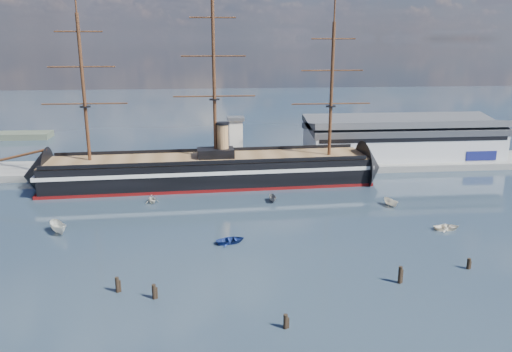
{
  "coord_description": "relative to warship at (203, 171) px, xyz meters",
  "views": [
    {
      "loc": [
        -5.43,
        -75.0,
        39.47
      ],
      "look_at": [
        5.4,
        35.0,
        9.0
      ],
      "focal_mm": 35.0,
      "sensor_mm": 36.0,
      "label": 1
    }
  ],
  "objects": [
    {
      "name": "motorboat_f",
      "position": [
        45.74,
        -23.43,
        -4.04
      ],
      "size": [
        6.07,
        3.63,
        2.28
      ],
      "primitive_type": "imported",
      "rotation": [
        0.0,
        0.0,
        0.29
      ],
      "color": "white",
      "rests_on": "ground"
    },
    {
      "name": "piling_near_left",
      "position": [
        -7.36,
        -63.29,
        -4.04
      ],
      "size": [
        0.64,
        0.64,
        3.15
      ],
      "primitive_type": "cylinder",
      "color": "black",
      "rests_on": "ground"
    },
    {
      "name": "piling_far_right",
      "position": [
        47.15,
        -58.08,
        -4.04
      ],
      "size": [
        0.64,
        0.64,
        2.69
      ],
      "primitive_type": "cylinder",
      "color": "black",
      "rests_on": "ground"
    },
    {
      "name": "piling_near_right",
      "position": [
        32.99,
        -62.05,
        -4.04
      ],
      "size": [
        0.64,
        0.64,
        3.71
      ],
      "primitive_type": "cylinder",
      "color": "black",
      "rests_on": "ground"
    },
    {
      "name": "piling_extra",
      "position": [
        -13.46,
        -60.53,
        -4.04
      ],
      "size": [
        0.64,
        0.64,
        3.28
      ],
      "primitive_type": "cylinder",
      "color": "black",
      "rests_on": "ground"
    },
    {
      "name": "quay_tower",
      "position": [
        10.09,
        13.0,
        5.72
      ],
      "size": [
        5.0,
        5.0,
        15.0
      ],
      "color": "silver",
      "rests_on": "ground"
    },
    {
      "name": "motorboat_a",
      "position": [
        -29.98,
        -33.67,
        -4.04
      ],
      "size": [
        7.94,
        6.51,
        3.06
      ],
      "primitive_type": "imported",
      "rotation": [
        0.0,
        0.0,
        0.57
      ],
      "color": "white",
      "rests_on": "ground"
    },
    {
      "name": "ground",
      "position": [
        7.09,
        -20.0,
        -4.04
      ],
      "size": [
        600.0,
        600.0,
        0.0
      ],
      "primitive_type": "plane",
      "color": "#212D3E",
      "rests_on": "ground"
    },
    {
      "name": "warship",
      "position": [
        0.0,
        0.0,
        0.0
      ],
      "size": [
        113.21,
        20.04,
        53.94
      ],
      "rotation": [
        0.0,
        0.0,
        0.04
      ],
      "color": "black",
      "rests_on": "ground"
    },
    {
      "name": "motorboat_c",
      "position": [
        17.51,
        -17.1,
        -4.04
      ],
      "size": [
        5.09,
        2.01,
        2.01
      ],
      "primitive_type": "imported",
      "rotation": [
        0.0,
        0.0,
        0.03
      ],
      "color": "slate",
      "rests_on": "ground"
    },
    {
      "name": "motorboat_d",
      "position": [
        -12.56,
        -15.12,
        -4.04
      ],
      "size": [
        6.86,
        4.9,
        2.31
      ],
      "primitive_type": "imported",
      "rotation": [
        0.0,
        0.0,
        0.39
      ],
      "color": "silver",
      "rests_on": "ground"
    },
    {
      "name": "piling_near_mid",
      "position": [
        11.88,
        -73.55,
        -4.04
      ],
      "size": [
        0.64,
        0.64,
        2.86
      ],
      "primitive_type": "cylinder",
      "color": "black",
      "rests_on": "ground"
    },
    {
      "name": "quay",
      "position": [
        17.09,
        16.0,
        -4.04
      ],
      "size": [
        180.0,
        18.0,
        2.0
      ],
      "primitive_type": "cube",
      "color": "slate",
      "rests_on": "ground"
    },
    {
      "name": "motorboat_e",
      "position": [
        52.21,
        -39.61,
        -4.04
      ],
      "size": [
        1.54,
        3.49,
        1.6
      ],
      "primitive_type": "imported",
      "rotation": [
        0.0,
        0.0,
        1.62
      ],
      "color": "white",
      "rests_on": "ground"
    },
    {
      "name": "motorboat_b",
      "position": [
        5.68,
        -42.26,
        -4.04
      ],
      "size": [
        2.3,
        3.86,
        1.69
      ],
      "primitive_type": "imported",
      "rotation": [
        0.0,
        0.0,
        1.82
      ],
      "color": "navy",
      "rests_on": "ground"
    },
    {
      "name": "warehouse",
      "position": [
        65.09,
        20.0,
        3.95
      ],
      "size": [
        63.0,
        21.0,
        11.6
      ],
      "color": "#B7BABC",
      "rests_on": "ground"
    }
  ]
}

